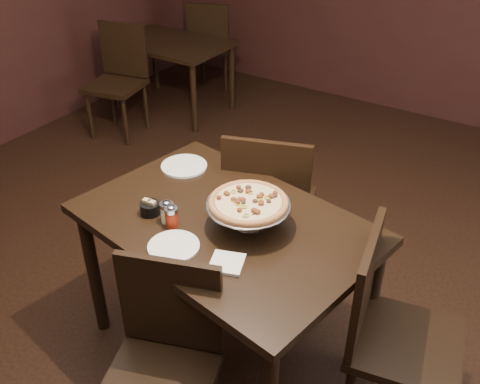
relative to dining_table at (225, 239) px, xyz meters
The scene contains 16 objects.
room 0.70m from the dining_table, ahead, with size 6.04×7.04×2.84m.
dining_table is the anchor object (origin of this frame).
background_table 3.12m from the dining_table, 133.74° to the left, with size 1.09×0.73×0.68m.
pizza_stand 0.26m from the dining_table, ahead, with size 0.37×0.37×0.15m.
parmesan_shaker 0.30m from the dining_table, 145.06° to the right, with size 0.06×0.06×0.11m.
pepper_flake_shaker 0.28m from the dining_table, 137.05° to the right, with size 0.06×0.06×0.11m.
packet_caddy 0.37m from the dining_table, 155.87° to the right, with size 0.09×0.09×0.07m.
napkin_stack 0.33m from the dining_table, 54.07° to the right, with size 0.13×0.13×0.01m, color white.
plate_left 0.54m from the dining_table, 148.18° to the left, with size 0.24×0.24×0.01m, color white.
plate_near 0.31m from the dining_table, 104.15° to the right, with size 0.22×0.22×0.01m, color white.
serving_spatula 0.32m from the dining_table, ahead, with size 0.16×0.16×0.02m.
chair_far 0.61m from the dining_table, 99.23° to the left, with size 0.60×0.60×1.00m.
chair_near 0.61m from the dining_table, 81.84° to the right, with size 0.55×0.55×0.92m.
chair_side 0.81m from the dining_table, ahead, with size 0.53×0.53×0.97m.
bg_chair_far 3.60m from the dining_table, 126.50° to the left, with size 0.55×0.55×0.93m.
bg_chair_near 2.77m from the dining_table, 144.14° to the left, with size 0.53×0.53×0.96m.
Camera 1 is at (1.07, -1.56, 2.24)m, focal length 40.00 mm.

